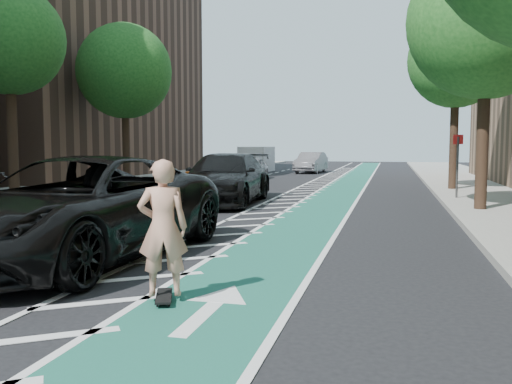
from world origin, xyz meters
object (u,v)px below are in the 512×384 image
(barrel_a, at_px, (109,196))
(skateboarder, at_px, (163,228))
(suv_near, at_px, (79,208))
(suv_far, at_px, (225,178))

(barrel_a, bearing_deg, skateboarder, -57.16)
(suv_near, xyz_separation_m, suv_far, (-0.25, 9.81, -0.05))
(suv_far, bearing_deg, barrel_a, -143.65)
(suv_near, relative_size, suv_far, 1.11)
(barrel_a, bearing_deg, suv_near, -64.44)
(suv_near, height_order, suv_far, suv_near)
(suv_far, bearing_deg, skateboarder, -78.87)
(skateboarder, relative_size, suv_far, 0.29)
(suv_far, distance_m, barrel_a, 4.14)
(skateboarder, height_order, barrel_a, skateboarder)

